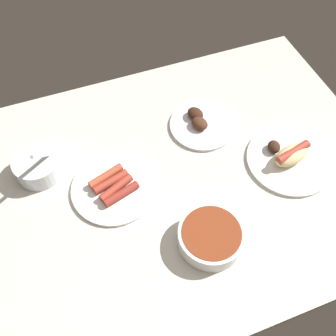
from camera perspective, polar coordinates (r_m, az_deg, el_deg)
ground_plane at (r=113.60cm, az=1.65°, el=-1.68°), size 120.00×90.00×3.00cm
plate_sausages at (r=110.34cm, az=-7.80°, el=-2.74°), size 23.77×23.77×3.26cm
bowl_coleslaw at (r=116.26cm, az=-18.32°, el=0.31°), size 13.05×13.24×15.37cm
plate_hotdog_assembled at (r=119.47cm, az=17.17°, el=1.47°), size 25.04×25.04×5.61cm
bowl_chili at (r=100.71cm, az=6.11°, el=-9.83°), size 16.65×16.65×5.20cm
plate_grilled_meat at (r=123.48cm, az=4.78°, el=6.44°), size 20.26×20.26×3.92cm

